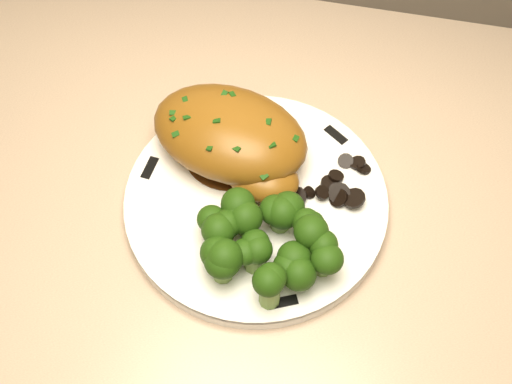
% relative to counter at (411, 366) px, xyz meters
% --- Properties ---
extents(counter, '(1.90, 0.64, 0.94)m').
position_rel_counter_xyz_m(counter, '(0.00, 0.00, 0.00)').
color(counter, brown).
rests_on(counter, ground).
extents(plate, '(0.34, 0.34, 0.02)m').
position_rel_counter_xyz_m(plate, '(-0.24, -0.01, 0.42)').
color(plate, white).
rests_on(plate, counter).
extents(rim_accent_0, '(0.03, 0.02, 0.00)m').
position_rel_counter_xyz_m(rim_accent_0, '(-0.17, 0.08, 0.43)').
color(rim_accent_0, black).
rests_on(rim_accent_0, plate).
extents(rim_accent_1, '(0.01, 0.03, 0.00)m').
position_rel_counter_xyz_m(rim_accent_1, '(-0.35, 0.00, 0.43)').
color(rim_accent_1, black).
rests_on(rim_accent_1, plate).
extents(rim_accent_2, '(0.03, 0.02, 0.00)m').
position_rel_counter_xyz_m(rim_accent_2, '(-0.19, -0.11, 0.43)').
color(rim_accent_2, black).
rests_on(rim_accent_2, plate).
extents(gravy_pool, '(0.10, 0.10, 0.00)m').
position_rel_counter_xyz_m(gravy_pool, '(-0.28, 0.04, 0.43)').
color(gravy_pool, '#3F210B').
rests_on(gravy_pool, plate).
extents(chicken_breast, '(0.18, 0.14, 0.06)m').
position_rel_counter_xyz_m(chicken_breast, '(-0.27, 0.04, 0.46)').
color(chicken_breast, '#945C19').
rests_on(chicken_breast, plate).
extents(mushroom_pile, '(0.08, 0.06, 0.02)m').
position_rel_counter_xyz_m(mushroom_pile, '(-0.18, 0.02, 0.43)').
color(mushroom_pile, black).
rests_on(mushroom_pile, plate).
extents(broccoli_florets, '(0.13, 0.11, 0.04)m').
position_rel_counter_xyz_m(broccoli_florets, '(-0.21, -0.07, 0.45)').
color(broccoli_florets, olive).
rests_on(broccoli_florets, plate).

